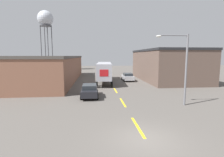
{
  "coord_description": "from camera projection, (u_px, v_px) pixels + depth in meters",
  "views": [
    {
      "loc": [
        -3.01,
        -9.74,
        5.04
      ],
      "look_at": [
        -0.84,
        12.02,
        2.2
      ],
      "focal_mm": 28.0,
      "sensor_mm": 36.0,
      "label": 1
    }
  ],
  "objects": [
    {
      "name": "ground_plane",
      "position": [
        145.0,
        140.0,
        10.56
      ],
      "size": [
        160.0,
        160.0,
        0.0
      ],
      "primitive_type": "plane",
      "color": "#56514C"
    },
    {
      "name": "road_centerline",
      "position": [
        123.0,
        102.0,
        19.05
      ],
      "size": [
        0.2,
        17.0,
        0.01
      ],
      "color": "yellow",
      "rests_on": "ground_plane"
    },
    {
      "name": "warehouse_left",
      "position": [
        45.0,
        68.0,
        35.12
      ],
      "size": [
        12.68,
        29.3,
        5.03
      ],
      "color": "brown",
      "rests_on": "ground_plane"
    },
    {
      "name": "warehouse_right",
      "position": [
        166.0,
        65.0,
        36.31
      ],
      "size": [
        10.37,
        18.37,
        6.34
      ],
      "color": "brown",
      "rests_on": "ground_plane"
    },
    {
      "name": "semi_truck",
      "position": [
        104.0,
        70.0,
        33.57
      ],
      "size": [
        3.5,
        13.83,
        3.76
      ],
      "rotation": [
        0.0,
        0.0,
        -0.06
      ],
      "color": "silver",
      "rests_on": "ground_plane"
    },
    {
      "name": "parked_car_right_far",
      "position": [
        128.0,
        77.0,
        35.43
      ],
      "size": [
        2.09,
        4.54,
        1.57
      ],
      "color": "#B2B2B7",
      "rests_on": "ground_plane"
    },
    {
      "name": "parked_car_left_far",
      "position": [
        90.0,
        90.0,
        21.45
      ],
      "size": [
        2.09,
        4.54,
        1.57
      ],
      "color": "black",
      "rests_on": "ground_plane"
    },
    {
      "name": "water_tower",
      "position": [
        45.0,
        20.0,
        59.56
      ],
      "size": [
        5.29,
        5.29,
        20.36
      ],
      "color": "#47474C",
      "rests_on": "ground_plane"
    },
    {
      "name": "street_lamp",
      "position": [
        182.0,
        63.0,
        17.42
      ],
      "size": [
        3.32,
        0.32,
        7.17
      ],
      "color": "slate",
      "rests_on": "ground_plane"
    }
  ]
}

